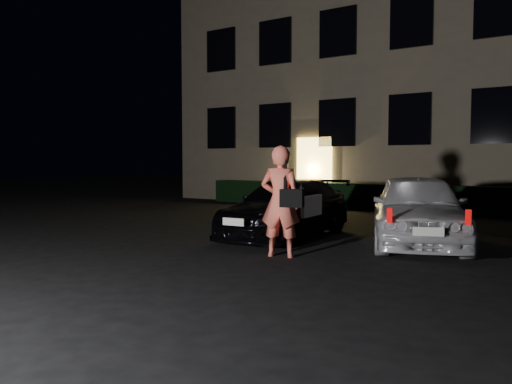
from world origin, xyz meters
The scene contains 6 objects.
ground centered at (0.00, 0.00, 0.00)m, with size 80.00×80.00×0.00m, color black.
building centered at (0.00, 14.99, 6.00)m, with size 20.00×8.11×12.00m.
hedge centered at (0.00, 10.50, 0.42)m, with size 15.00×0.70×0.85m, color black.
sedan centered at (-0.48, 3.53, 0.60)m, with size 1.97×4.29×1.20m.
hatch centered at (2.19, 3.87, 0.69)m, with size 2.91×4.37×1.38m.
man centered at (0.61, 1.39, 0.93)m, with size 0.84×0.60×1.86m.
Camera 1 is at (4.77, -5.79, 1.59)m, focal length 35.00 mm.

